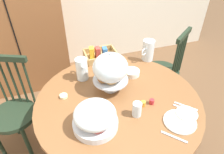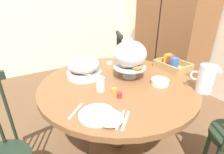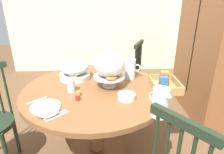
{
  "view_description": "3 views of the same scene",
  "coord_description": "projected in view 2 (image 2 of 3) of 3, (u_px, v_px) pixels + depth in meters",
  "views": [
    {
      "loc": [
        -0.34,
        -1.06,
        1.81
      ],
      "look_at": [
        0.07,
        0.15,
        0.84
      ],
      "focal_mm": 32.29,
      "sensor_mm": 36.0,
      "label": 1
    },
    {
      "loc": [
        1.11,
        -0.69,
        1.35
      ],
      "look_at": [
        -0.03,
        0.0,
        0.74
      ],
      "focal_mm": 26.82,
      "sensor_mm": 36.0,
      "label": 2
    },
    {
      "loc": [
        1.65,
        0.07,
        1.49
      ],
      "look_at": [
        0.07,
        0.15,
        0.84
      ],
      "focal_mm": 31.31,
      "sensor_mm": 36.0,
      "label": 3
    }
  ],
  "objects": [
    {
      "name": "fruit_platter_covered",
      "position": [
        84.0,
        68.0,
        1.44
      ],
      "size": [
        0.3,
        0.3,
        0.18
      ],
      "color": "silver",
      "rests_on": "dining_table"
    },
    {
      "name": "dinner_fork",
      "position": [
        126.0,
        120.0,
        0.94
      ],
      "size": [
        0.12,
        0.14,
        0.01
      ],
      "primitive_type": "cube",
      "rotation": [
        0.0,
        0.0,
        5.44
      ],
      "color": "silver",
      "rests_on": "dining_table"
    },
    {
      "name": "table_knife",
      "position": [
        120.0,
        119.0,
        0.94
      ],
      "size": [
        0.12,
        0.14,
        0.01
      ],
      "primitive_type": "cube",
      "rotation": [
        0.0,
        0.0,
        5.44
      ],
      "color": "silver",
      "rests_on": "dining_table"
    },
    {
      "name": "butter_dish",
      "position": [
        109.0,
        63.0,
        1.77
      ],
      "size": [
        0.06,
        0.06,
        0.02
      ],
      "primitive_type": "cylinder",
      "color": "beige",
      "rests_on": "dining_table"
    },
    {
      "name": "wooden_armoire",
      "position": [
        172.0,
        27.0,
        2.6
      ],
      "size": [
        1.18,
        0.6,
        1.96
      ],
      "color": "brown",
      "rests_on": "ground_plane"
    },
    {
      "name": "jam_jar_apricot",
      "position": [
        114.0,
        91.0,
        1.21
      ],
      "size": [
        0.04,
        0.04,
        0.04
      ],
      "primitive_type": "cylinder",
      "color": "orange",
      "rests_on": "dining_table"
    },
    {
      "name": "pastry_stand_with_dome",
      "position": [
        130.0,
        56.0,
        1.39
      ],
      "size": [
        0.28,
        0.28,
        0.34
      ],
      "color": "silver",
      "rests_on": "dining_table"
    },
    {
      "name": "cereal_basket",
      "position": [
        172.0,
        65.0,
        1.65
      ],
      "size": [
        0.32,
        0.24,
        0.12
      ],
      "color": "tan",
      "rests_on": "dining_table"
    },
    {
      "name": "wall_left",
      "position": [
        64.0,
        3.0,
        3.27
      ],
      "size": [
        0.06,
        4.32,
        2.6
      ],
      "primitive_type": "cube",
      "color": "silver",
      "rests_on": "ground_plane"
    },
    {
      "name": "orange_juice_pitcher",
      "position": [
        136.0,
        58.0,
        1.68
      ],
      "size": [
        0.1,
        0.18,
        0.2
      ],
      "color": "silver",
      "rests_on": "dining_table"
    },
    {
      "name": "windsor_chair_near_window",
      "position": [
        109.0,
        71.0,
        2.36
      ],
      "size": [
        0.44,
        0.44,
        0.97
      ],
      "color": "#1E2D1E",
      "rests_on": "ground_plane"
    },
    {
      "name": "drinking_glass",
      "position": [
        100.0,
        84.0,
        1.23
      ],
      "size": [
        0.06,
        0.06,
        0.11
      ],
      "primitive_type": "cylinder",
      "color": "silver",
      "rests_on": "dining_table"
    },
    {
      "name": "china_plate_large",
      "position": [
        97.0,
        114.0,
        0.98
      ],
      "size": [
        0.22,
        0.22,
        0.01
      ],
      "primitive_type": "cylinder",
      "color": "white",
      "rests_on": "dining_table"
    },
    {
      "name": "jam_jar_strawberry",
      "position": [
        120.0,
        95.0,
        1.15
      ],
      "size": [
        0.04,
        0.04,
        0.04
      ],
      "primitive_type": "cylinder",
      "color": "#B7282D",
      "rests_on": "dining_table"
    },
    {
      "name": "cereal_bowl",
      "position": [
        160.0,
        82.0,
        1.33
      ],
      "size": [
        0.14,
        0.14,
        0.04
      ],
      "primitive_type": "cylinder",
      "color": "white",
      "rests_on": "dining_table"
    },
    {
      "name": "dining_table",
      "position": [
        118.0,
        101.0,
        1.48
      ],
      "size": [
        1.27,
        1.27,
        0.74
      ],
      "color": "brown",
      "rests_on": "ground_plane"
    },
    {
      "name": "china_plate_small",
      "position": [
        110.0,
        118.0,
        0.93
      ],
      "size": [
        0.15,
        0.15,
        0.01
      ],
      "primitive_type": "cylinder",
      "color": "white",
      "rests_on": "china_plate_large"
    },
    {
      "name": "soup_spoon",
      "position": [
        76.0,
        111.0,
        1.02
      ],
      "size": [
        0.12,
        0.14,
        0.01
      ],
      "primitive_type": "cube",
      "rotation": [
        0.0,
        0.0,
        5.44
      ],
      "color": "silver",
      "rests_on": "dining_table"
    },
    {
      "name": "milk_pitcher",
      "position": [
        206.0,
        80.0,
        1.2
      ],
      "size": [
        0.18,
        0.12,
        0.21
      ],
      "color": "silver",
      "rests_on": "dining_table"
    },
    {
      "name": "ground_plane",
      "position": [
        113.0,
        142.0,
        1.75
      ],
      "size": [
        10.0,
        10.0,
        0.0
      ],
      "primitive_type": "plane",
      "color": "brown"
    }
  ]
}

